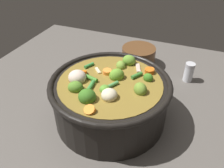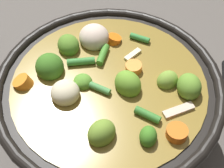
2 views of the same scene
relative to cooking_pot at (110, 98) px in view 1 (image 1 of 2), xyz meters
name	(u,v)px [view 1 (image 1 of 2)]	position (x,y,z in m)	size (l,w,h in m)	color
ground_plane	(110,117)	(0.00, 0.00, -0.07)	(1.10, 1.10, 0.00)	#514C47
cooking_pot	(110,98)	(0.00, 0.00, 0.00)	(0.33, 0.33, 0.15)	black
salt_shaker	(189,72)	(0.27, -0.19, -0.03)	(0.03, 0.03, 0.07)	silver
small_saucepan	(138,57)	(0.31, 0.01, -0.03)	(0.20, 0.15, 0.07)	brown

